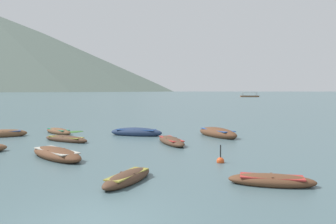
# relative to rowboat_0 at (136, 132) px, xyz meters

# --- Properties ---
(ground_plane) EXTENTS (6000.00, 6000.00, 0.00)m
(ground_plane) POSITION_rel_rowboat_0_xyz_m (0.43, 1482.37, -0.24)
(ground_plane) COLOR #476066
(mountain_2) EXTENTS (557.95, 557.95, 222.05)m
(mountain_2) POSITION_rel_rowboat_0_xyz_m (-216.16, 1567.20, 110.79)
(mountain_2) COLOR #4C5B56
(mountain_2) RESTS_ON ground
(rowboat_0) EXTENTS (4.37, 2.33, 0.77)m
(rowboat_0) POSITION_rel_rowboat_0_xyz_m (0.00, 0.00, 0.00)
(rowboat_0) COLOR navy
(rowboat_0) RESTS_ON ground
(rowboat_2) EXTENTS (4.11, 4.15, 0.68)m
(rowboat_2) POSITION_rel_rowboat_0_xyz_m (-3.39, -8.89, -0.03)
(rowboat_2) COLOR brown
(rowboat_2) RESTS_ON ground
(rowboat_3) EXTENTS (3.64, 2.55, 0.70)m
(rowboat_3) POSITION_rel_rowboat_0_xyz_m (-10.12, -0.71, -0.02)
(rowboat_3) COLOR brown
(rowboat_3) RESTS_ON ground
(rowboat_4) EXTENTS (3.20, 3.22, 0.57)m
(rowboat_4) POSITION_rel_rowboat_0_xyz_m (-6.47, 1.13, -0.06)
(rowboat_4) COLOR brown
(rowboat_4) RESTS_ON ground
(rowboat_5) EXTENTS (3.36, 1.73, 0.51)m
(rowboat_5) POSITION_rel_rowboat_0_xyz_m (6.28, -13.93, -0.08)
(rowboat_5) COLOR brown
(rowboat_5) RESTS_ON ground
(rowboat_6) EXTENTS (3.81, 2.76, 0.51)m
(rowboat_6) POSITION_rel_rowboat_0_xyz_m (-4.61, -3.08, -0.08)
(rowboat_6) COLOR #4C3323
(rowboat_6) RESTS_ON ground
(rowboat_7) EXTENTS (2.15, 3.23, 0.53)m
(rowboat_7) POSITION_rel_rowboat_0_xyz_m (0.84, -13.53, -0.07)
(rowboat_7) COLOR #4C3323
(rowboat_7) RESTS_ON ground
(rowboat_8) EXTENTS (2.29, 4.07, 0.58)m
(rowboat_8) POSITION_rel_rowboat_0_xyz_m (2.68, -4.22, -0.06)
(rowboat_8) COLOR #4C3323
(rowboat_8) RESTS_ON ground
(rowboat_9) EXTENTS (3.28, 4.50, 0.87)m
(rowboat_9) POSITION_rel_rowboat_0_xyz_m (6.28, -0.67, 0.03)
(rowboat_9) COLOR brown
(rowboat_9) RESTS_ON ground
(ferry_0) EXTENTS (9.89, 4.91, 2.54)m
(ferry_0) POSITION_rel_rowboat_0_xyz_m (47.05, 153.81, 0.21)
(ferry_0) COLOR brown
(ferry_0) RESTS_ON ground
(mooring_buoy) EXTENTS (0.38, 0.38, 0.99)m
(mooring_buoy) POSITION_rel_rowboat_0_xyz_m (4.99, -10.04, -0.14)
(mooring_buoy) COLOR #DB4C1E
(mooring_buoy) RESTS_ON ground
(weed_patch_2) EXTENTS (2.36, 2.43, 0.14)m
(weed_patch_2) POSITION_rel_rowboat_0_xyz_m (-5.65, 2.02, -0.24)
(weed_patch_2) COLOR #38662D
(weed_patch_2) RESTS_ON ground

